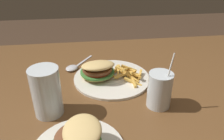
{
  "coord_description": "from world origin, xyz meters",
  "views": [
    {
      "loc": [
        0.1,
        0.52,
        1.23
      ],
      "look_at": [
        -0.0,
        -0.26,
        0.8
      ],
      "focal_mm": 35.0,
      "sensor_mm": 36.0,
      "label": 1
    }
  ],
  "objects_px": {
    "beer_glass": "(47,93)",
    "juice_glass": "(159,91)",
    "meal_plate_near": "(106,73)",
    "spoon": "(73,67)"
  },
  "relations": [
    {
      "from": "beer_glass",
      "to": "juice_glass",
      "type": "distance_m",
      "value": 0.37
    },
    {
      "from": "juice_glass",
      "to": "meal_plate_near",
      "type": "bearing_deg",
      "value": -50.02
    },
    {
      "from": "beer_glass",
      "to": "juice_glass",
      "type": "xyz_separation_m",
      "value": [
        -0.37,
        0.01,
        -0.02
      ]
    },
    {
      "from": "juice_glass",
      "to": "spoon",
      "type": "relative_size",
      "value": 1.14
    },
    {
      "from": "juice_glass",
      "to": "beer_glass",
      "type": "bearing_deg",
      "value": -1.1
    },
    {
      "from": "meal_plate_near",
      "to": "juice_glass",
      "type": "height_order",
      "value": "juice_glass"
    },
    {
      "from": "meal_plate_near",
      "to": "spoon",
      "type": "distance_m",
      "value": 0.18
    },
    {
      "from": "meal_plate_near",
      "to": "beer_glass",
      "type": "xyz_separation_m",
      "value": [
        0.21,
        0.19,
        0.05
      ]
    },
    {
      "from": "juice_glass",
      "to": "spoon",
      "type": "xyz_separation_m",
      "value": [
        0.3,
        -0.3,
        -0.05
      ]
    },
    {
      "from": "meal_plate_near",
      "to": "spoon",
      "type": "height_order",
      "value": "meal_plate_near"
    }
  ]
}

